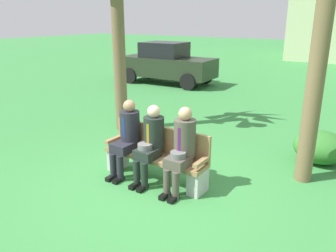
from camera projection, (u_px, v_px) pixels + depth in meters
ground_plane at (151, 186)px, 5.53m from camera, size 80.00×80.00×0.00m
park_bench at (157, 156)px, 5.68m from camera, size 1.85×0.44×0.90m
seated_man_left at (127, 134)px, 5.76m from camera, size 0.34×0.72×1.32m
seated_man_middle at (151, 141)px, 5.49m from camera, size 0.34×0.72×1.30m
seated_man_right at (182, 146)px, 5.18m from camera, size 0.34×0.72×1.35m
shrub_near_bench at (320, 147)px, 6.36m from camera, size 0.98×0.90×0.61m
parked_car_near at (167, 63)px, 13.87m from camera, size 3.97×1.86×1.68m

